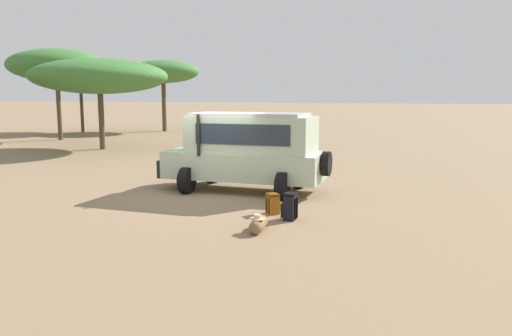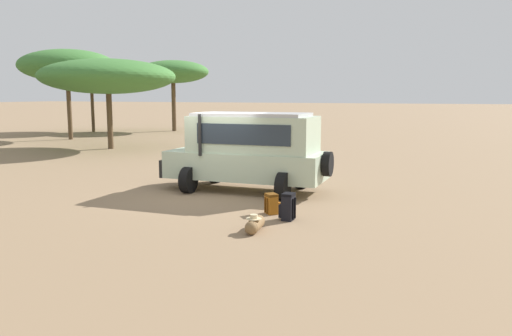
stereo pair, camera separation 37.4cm
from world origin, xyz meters
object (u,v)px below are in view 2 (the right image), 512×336
acacia_tree_far_left (91,79)px  acacia_tree_left_mid (67,66)px  acacia_tree_centre_back (173,72)px  acacia_tree_right_mid (108,77)px  backpack_cluster_center (272,204)px  duffel_bag_low_black_case (255,224)px  safari_vehicle (249,150)px  backpack_beside_front_wheel (288,207)px

acacia_tree_far_left → acacia_tree_left_mid: 7.01m
acacia_tree_centre_back → acacia_tree_right_mid: bearing=-73.9°
backpack_cluster_center → duffel_bag_low_black_case: backpack_cluster_center is taller
safari_vehicle → duffel_bag_low_black_case: bearing=-66.1°
acacia_tree_centre_back → duffel_bag_low_black_case: bearing=-56.0°
acacia_tree_centre_back → acacia_tree_right_mid: (3.82, -13.23, -0.85)m
backpack_cluster_center → acacia_tree_left_mid: bearing=142.9°
backpack_beside_front_wheel → acacia_tree_far_left: size_ratio=0.10×
acacia_tree_far_left → acacia_tree_left_mid: acacia_tree_left_mid is taller
duffel_bag_low_black_case → safari_vehicle: bearing=113.9°
acacia_tree_far_left → acacia_tree_right_mid: acacia_tree_far_left is taller
safari_vehicle → acacia_tree_left_mid: bearing=145.7°
acacia_tree_far_left → acacia_tree_right_mid: 13.79m
safari_vehicle → duffel_bag_low_black_case: 4.82m
duffel_bag_low_black_case → acacia_tree_left_mid: size_ratio=0.14×
backpack_beside_front_wheel → acacia_tree_left_mid: (-20.35, 15.40, 4.55)m
acacia_tree_far_left → acacia_tree_right_mid: size_ratio=0.90×
backpack_cluster_center → acacia_tree_centre_back: (-17.35, 24.33, 4.55)m
duffel_bag_low_black_case → acacia_tree_right_mid: (-13.73, 12.77, 3.80)m
backpack_cluster_center → backpack_beside_front_wheel: bearing=-39.0°
acacia_tree_left_mid → duffel_bag_low_black_case: bearing=-39.7°
backpack_beside_front_wheel → acacia_tree_left_mid: bearing=142.9°
duffel_bag_low_black_case → acacia_tree_left_mid: 26.40m
acacia_tree_far_left → acacia_tree_left_mid: size_ratio=1.01×
duffel_bag_low_black_case → acacia_tree_left_mid: bearing=140.3°
acacia_tree_right_mid → backpack_beside_front_wheel: bearing=-39.3°
backpack_beside_front_wheel → acacia_tree_right_mid: size_ratio=0.09×
acacia_tree_left_mid → acacia_tree_far_left: bearing=117.4°
acacia_tree_centre_back → acacia_tree_left_mid: bearing=-104.4°
duffel_bag_low_black_case → acacia_tree_centre_back: 31.71m
backpack_beside_front_wheel → duffel_bag_low_black_case: size_ratio=0.72×
acacia_tree_right_mid → duffel_bag_low_black_case: bearing=-42.9°
acacia_tree_far_left → acacia_tree_centre_back: bearing=29.6°
safari_vehicle → backpack_beside_front_wheel: 3.94m
safari_vehicle → acacia_tree_far_left: 28.37m
safari_vehicle → duffel_bag_low_black_case: safari_vehicle is taller
backpack_beside_front_wheel → acacia_tree_far_left: acacia_tree_far_left is taller
duffel_bag_low_black_case → acacia_tree_left_mid: (-19.97, 16.60, 4.71)m
acacia_tree_left_mid → acacia_tree_centre_back: acacia_tree_left_mid is taller
acacia_tree_left_mid → backpack_cluster_center: bearing=-37.1°
safari_vehicle → duffel_bag_low_black_case: size_ratio=5.85×
backpack_cluster_center → acacia_tree_centre_back: size_ratio=0.09×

